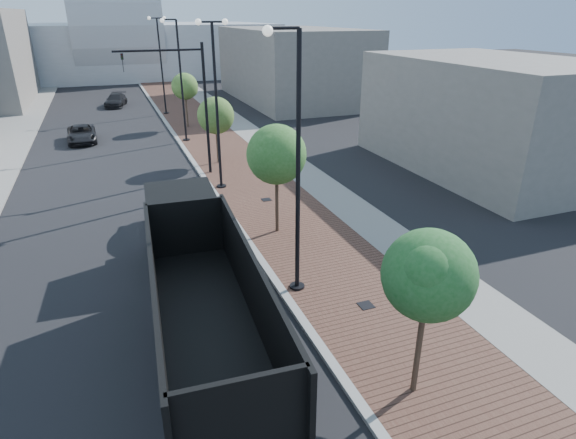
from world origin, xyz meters
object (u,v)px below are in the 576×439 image
object	(u,v)px
dark_car_mid	(82,134)
pedestrian	(437,255)
dump_truck	(193,265)
white_sedan	(175,219)

from	to	relation	value
dark_car_mid	pedestrian	size ratio (longest dim) A/B	2.72
pedestrian	dump_truck	bearing A→B (deg)	9.32
dump_truck	dark_car_mid	bearing A→B (deg)	102.45
dump_truck	dark_car_mid	world-z (taller)	dump_truck
dark_car_mid	dump_truck	bearing A→B (deg)	-82.98
white_sedan	dark_car_mid	distance (m)	21.00
dump_truck	white_sedan	world-z (taller)	dump_truck
dump_truck	white_sedan	xyz separation A→B (m)	(0.21, 5.88, -0.68)
white_sedan	pedestrian	world-z (taller)	pedestrian
dark_car_mid	pedestrian	bearing A→B (deg)	-66.09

